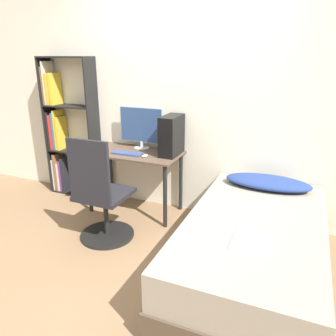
# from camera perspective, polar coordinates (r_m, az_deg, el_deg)

# --- Properties ---
(ground_plane) EXTENTS (14.00, 14.00, 0.00)m
(ground_plane) POSITION_cam_1_polar(r_m,az_deg,el_deg) (2.94, -9.48, -18.20)
(ground_plane) COLOR #846647
(wall_back) EXTENTS (8.00, 0.05, 2.50)m
(wall_back) POSITION_cam_1_polar(r_m,az_deg,el_deg) (3.70, 1.90, 11.14)
(wall_back) COLOR silver
(wall_back) RESTS_ON ground_plane
(desk) EXTENTS (1.06, 0.56, 0.73)m
(desk) POSITION_cam_1_polar(r_m,az_deg,el_deg) (3.75, -5.84, 1.06)
(desk) COLOR brown
(desk) RESTS_ON ground_plane
(bookshelf) EXTENTS (0.70, 0.24, 1.75)m
(bookshelf) POSITION_cam_1_polar(r_m,az_deg,el_deg) (4.45, -17.74, 5.80)
(bookshelf) COLOR black
(bookshelf) RESTS_ON ground_plane
(office_chair) EXTENTS (0.54, 0.54, 1.07)m
(office_chair) POSITION_cam_1_polar(r_m,az_deg,el_deg) (3.26, -11.57, -5.84)
(office_chair) COLOR black
(office_chair) RESTS_ON ground_plane
(bed) EXTENTS (1.08, 1.97, 0.53)m
(bed) POSITION_cam_1_polar(r_m,az_deg,el_deg) (2.86, 14.57, -13.42)
(bed) COLOR #4C3D2D
(bed) RESTS_ON ground_plane
(pillow) EXTENTS (0.82, 0.36, 0.11)m
(pillow) POSITION_cam_1_polar(r_m,az_deg,el_deg) (3.36, 16.99, -2.38)
(pillow) COLOR navy
(pillow) RESTS_ON bed
(magazine) EXTENTS (0.24, 0.32, 0.01)m
(magazine) POSITION_cam_1_polar(r_m,az_deg,el_deg) (2.43, 14.11, -12.10)
(magazine) COLOR silver
(magazine) RESTS_ON bed
(monitor) EXTENTS (0.54, 0.18, 0.48)m
(monitor) POSITION_cam_1_polar(r_m,az_deg,el_deg) (3.80, -4.70, 7.22)
(monitor) COLOR #B7B7BC
(monitor) RESTS_ON desk
(keyboard) EXTENTS (0.34, 0.11, 0.02)m
(keyboard) POSITION_cam_1_polar(r_m,az_deg,el_deg) (3.63, -7.18, 2.53)
(keyboard) COLOR #33477A
(keyboard) RESTS_ON desk
(pc_tower) EXTENTS (0.17, 0.36, 0.43)m
(pc_tower) POSITION_cam_1_polar(r_m,az_deg,el_deg) (3.55, 0.64, 5.70)
(pc_tower) COLOR black
(pc_tower) RESTS_ON desk
(mouse) EXTENTS (0.06, 0.09, 0.02)m
(mouse) POSITION_cam_1_polar(r_m,az_deg,el_deg) (3.53, -4.05, 2.13)
(mouse) COLOR silver
(mouse) RESTS_ON desk
(phone) EXTENTS (0.07, 0.14, 0.01)m
(phone) POSITION_cam_1_polar(r_m,az_deg,el_deg) (3.92, -11.92, 3.42)
(phone) COLOR #B7B7BC
(phone) RESTS_ON desk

